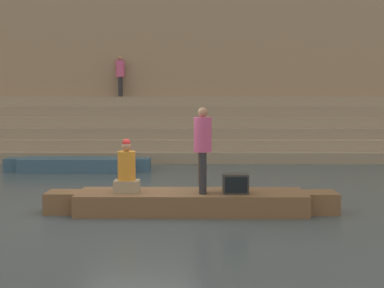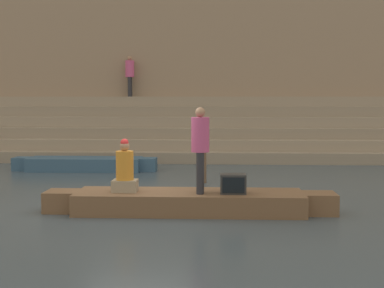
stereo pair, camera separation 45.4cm
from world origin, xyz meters
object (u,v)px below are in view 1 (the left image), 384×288
Objects in this scene: person_on_steps at (120,73)px; tv_set at (236,184)px; person_standing at (203,144)px; moored_boat_shore at (78,164)px; mooring_post at (200,164)px; person_rowing at (127,171)px; rowboat_main at (191,201)px.

tv_set is at bearing -4.48° from person_on_steps.
person_standing is 0.37× the size of moored_boat_shore.
tv_set is 0.50× the size of mooring_post.
tv_set is (0.67, 0.00, -0.81)m from person_standing.
person_standing is 1.02× the size of person_on_steps.
person_rowing is 12.14m from person_on_steps.
tv_set is at bearing -4.39° from person_rowing.
person_standing reaches higher than tv_set.
person_on_steps reaches higher than rowboat_main.
mooring_post is (0.21, 3.98, 0.29)m from rowboat_main.
person_rowing is at bearing -63.98° from moored_boat_shore.
person_standing is 3.37× the size of tv_set.
person_rowing is at bearing -179.82° from rowboat_main.
mooring_post is (-0.70, 4.13, -0.11)m from tv_set.
moored_boat_shore is (-4.72, 6.60, -0.40)m from tv_set.
tv_set is 8.12m from moored_boat_shore.
person_on_steps is (0.67, 5.24, 3.23)m from moored_boat_shore.
person_standing is at bearing -53.32° from moored_boat_shore.
mooring_post is at bearing 0.12° from person_on_steps.
moored_boat_shore is at bearing 148.46° from mooring_post.
rowboat_main is 1.00m from tv_set.
mooring_post reaches higher than moored_boat_shore.
tv_set is at bearing -10.98° from rowboat_main.
moored_boat_shore is at bearing 119.10° from rowboat_main.
person_standing is at bearing -34.54° from rowboat_main.
rowboat_main is at bearing -54.24° from moored_boat_shore.
person_on_steps is (-3.34, 7.71, 2.94)m from mooring_post.
moored_boat_shore is 4.53× the size of mooring_post.
mooring_post is (1.55, 4.02, -0.35)m from person_rowing.
person_on_steps is at bearing 117.30° from tv_set.
person_on_steps reaches higher than moored_boat_shore.
person_standing reaches higher than rowboat_main.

